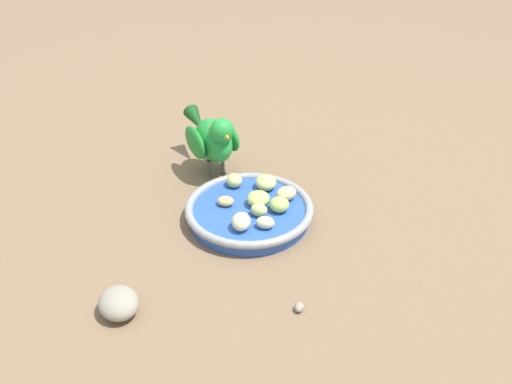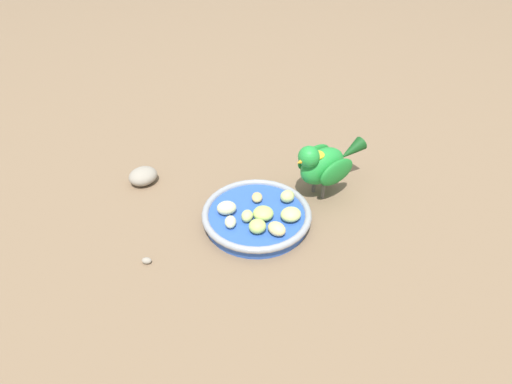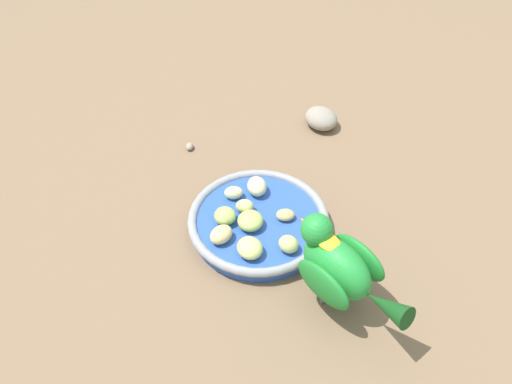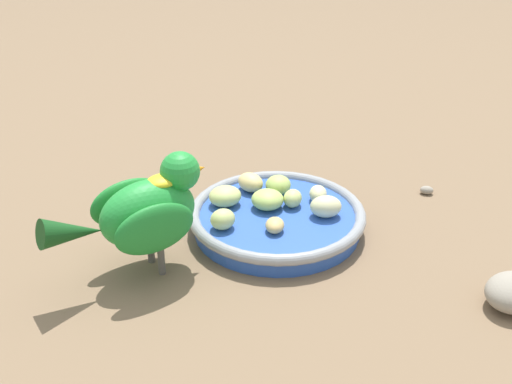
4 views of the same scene
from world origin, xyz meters
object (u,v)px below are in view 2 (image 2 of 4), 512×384
(apple_piece_2, at_px, (291,214))
(rock_large, at_px, (143,176))
(apple_piece_3, at_px, (257,197))
(feeding_bowl, at_px, (257,216))
(apple_piece_0, at_px, (263,213))
(apple_piece_1, at_px, (230,222))
(apple_piece_6, at_px, (277,229))
(parrot, at_px, (324,164))
(apple_piece_5, at_px, (256,226))
(apple_piece_4, at_px, (227,208))
(pebble_0, at_px, (147,261))
(apple_piece_7, at_px, (247,216))
(apple_piece_8, at_px, (287,196))

(apple_piece_2, xyz_separation_m, rock_large, (0.21, 0.26, -0.02))
(apple_piece_2, relative_size, apple_piece_3, 1.43)
(feeding_bowl, bearing_deg, apple_piece_0, -148.96)
(apple_piece_1, xyz_separation_m, apple_piece_2, (-0.01, -0.11, 0.00))
(apple_piece_2, distance_m, apple_piece_6, 0.05)
(apple_piece_6, relative_size, parrot, 0.20)
(apple_piece_5, bearing_deg, apple_piece_6, -112.29)
(apple_piece_4, height_order, apple_piece_5, apple_piece_4)
(apple_piece_2, bearing_deg, parrot, -45.95)
(apple_piece_4, relative_size, parrot, 0.21)
(apple_piece_1, relative_size, apple_piece_3, 1.03)
(apple_piece_1, xyz_separation_m, apple_piece_3, (0.06, -0.06, -0.00))
(apple_piece_0, bearing_deg, pebble_0, 101.25)
(apple_piece_7, distance_m, apple_piece_8, 0.09)
(apple_piece_8, bearing_deg, apple_piece_1, 110.60)
(apple_piece_2, height_order, rock_large, apple_piece_2)
(apple_piece_1, relative_size, rock_large, 0.46)
(parrot, xyz_separation_m, pebble_0, (-0.12, 0.36, -0.07))
(apple_piece_2, relative_size, rock_large, 0.64)
(apple_piece_2, xyz_separation_m, parrot, (0.09, -0.09, 0.04))
(feeding_bowl, height_order, parrot, parrot)
(apple_piece_0, height_order, apple_piece_3, apple_piece_0)
(apple_piece_0, distance_m, parrot, 0.16)
(apple_piece_6, height_order, pebble_0, apple_piece_6)
(apple_piece_5, distance_m, pebble_0, 0.20)
(apple_piece_2, bearing_deg, apple_piece_1, 86.06)
(rock_large, bearing_deg, apple_piece_8, -119.99)
(feeding_bowl, height_order, apple_piece_8, apple_piece_8)
(feeding_bowl, distance_m, apple_piece_1, 0.06)
(apple_piece_0, relative_size, rock_large, 0.63)
(apple_piece_6, bearing_deg, apple_piece_8, -27.60)
(apple_piece_5, bearing_deg, apple_piece_8, -47.86)
(apple_piece_3, height_order, parrot, parrot)
(parrot, bearing_deg, apple_piece_5, 9.47)
(apple_piece_6, relative_size, pebble_0, 2.05)
(apple_piece_7, height_order, parrot, parrot)
(apple_piece_3, bearing_deg, rock_large, 56.58)
(apple_piece_7, xyz_separation_m, parrot, (0.07, -0.17, 0.04))
(apple_piece_6, bearing_deg, parrot, -46.60)
(apple_piece_8, relative_size, pebble_0, 1.68)
(apple_piece_0, distance_m, rock_large, 0.28)
(feeding_bowl, relative_size, rock_large, 3.42)
(apple_piece_0, height_order, apple_piece_7, apple_piece_0)
(apple_piece_0, height_order, apple_piece_4, apple_piece_4)
(apple_piece_2, relative_size, apple_piece_5, 1.23)
(feeding_bowl, xyz_separation_m, pebble_0, (-0.06, 0.21, -0.01))
(apple_piece_5, height_order, parrot, parrot)
(feeding_bowl, xyz_separation_m, apple_piece_2, (-0.03, -0.06, 0.02))
(apple_piece_4, xyz_separation_m, apple_piece_7, (-0.03, -0.03, -0.00))
(apple_piece_0, relative_size, apple_piece_1, 1.36)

